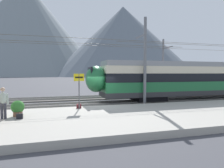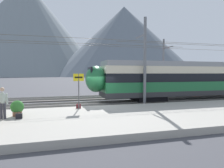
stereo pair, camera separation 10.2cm
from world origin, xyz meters
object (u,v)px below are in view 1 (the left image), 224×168
Objects in this scene: handbag_beside_passenger at (20,116)px; train_near_platform at (207,79)px; platform_sign at (79,83)px; potted_plant_platform_edge at (18,108)px; handbag_near_sign at (79,106)px; passenger_walking at (3,101)px; catenary_mast_far_side at (164,65)px; catenary_mast_mid at (144,60)px.

train_near_platform is at bearing 17.87° from handbag_beside_passenger.
platform_sign is 4.07m from potted_plant_platform_edge.
potted_plant_platform_edge is at bearing -159.22° from platform_sign.
potted_plant_platform_edge is (-3.62, -1.62, 0.34)m from handbag_near_sign.
train_near_platform reaches higher than handbag_near_sign.
catenary_mast_far_side is at bearing 35.61° from passenger_walking.
catenary_mast_far_side reaches higher than platform_sign.
catenary_mast_mid reaches higher than platform_sign.
passenger_walking is (-16.33, -11.70, -2.55)m from catenary_mast_far_side.
catenary_mast_far_side is (6.56, 8.11, -0.03)m from catenary_mast_mid.
train_near_platform is 10.15× the size of platform_sign.
handbag_beside_passenger is 4.15m from handbag_near_sign.
catenary_mast_mid is 18.18× the size of platform_sign.
train_near_platform is at bearing 15.29° from potted_plant_platform_edge.
handbag_near_sign is at bearing 34.89° from handbag_beside_passenger.
catenary_mast_far_side reaches higher than handbag_near_sign.
potted_plant_platform_edge is at bearing 105.80° from handbag_beside_passenger.
train_near_platform is 0.56× the size of catenary_mast_far_side.
handbag_beside_passenger is at bearing -74.20° from potted_plant_platform_edge.
platform_sign reaches higher than handbag_near_sign.
catenary_mast_far_side is 19.82m from handbag_beside_passenger.
handbag_beside_passenger is at bearing -10.74° from passenger_walking.
platform_sign is 6.03× the size of handbag_beside_passenger.
platform_sign is (-13.22, -3.23, -0.12)m from train_near_platform.
catenary_mast_mid reaches higher than handbag_near_sign.
handbag_beside_passenger is 0.86m from potted_plant_platform_edge.
handbag_near_sign is (-13.21, -2.98, -1.72)m from train_near_platform.
handbag_beside_passenger is at bearing -147.96° from platform_sign.
train_near_platform reaches higher than potted_plant_platform_edge.
passenger_walking is at bearing 169.26° from handbag_beside_passenger.
potted_plant_platform_edge reaches higher than handbag_beside_passenger.
train_near_platform reaches higher than passenger_walking.
passenger_walking is 0.96m from potted_plant_platform_edge.
handbag_near_sign is (-5.56, -1.36, -3.37)m from catenary_mast_mid.
potted_plant_platform_edge is at bearing 45.44° from passenger_walking.
potted_plant_platform_edge is (-16.83, -4.60, -1.38)m from train_near_platform.
catenary_mast_mid is 10.73m from passenger_walking.
platform_sign is 1.62m from handbag_near_sign.
catenary_mast_mid reaches higher than catenary_mast_far_side.
handbag_beside_passenger is at bearing -162.13° from train_near_platform.
catenary_mast_mid is at bearing -168.06° from train_near_platform.
handbag_beside_passenger is at bearing -157.36° from catenary_mast_mid.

